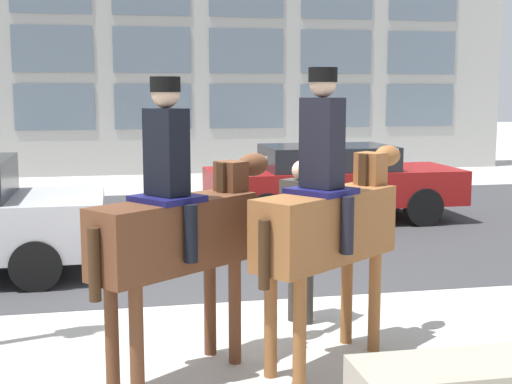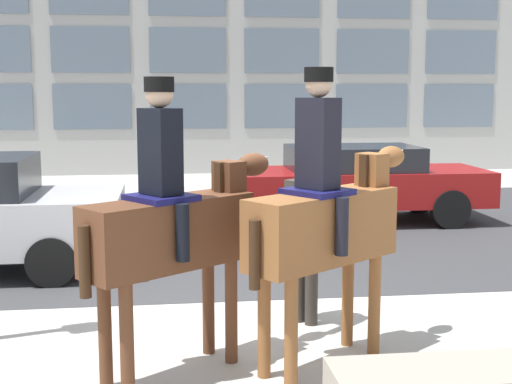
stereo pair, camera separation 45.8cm
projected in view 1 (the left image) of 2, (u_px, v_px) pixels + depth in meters
ground_plane at (226, 317)px, 7.52m from camera, size 80.00×80.00×0.00m
road_surface at (183, 230)px, 12.13m from camera, size 20.94×8.50×0.01m
mounted_horse_lead at (178, 226)px, 5.81m from camera, size 1.70×1.38×2.48m
mounted_horse_companion at (329, 217)px, 6.10m from camera, size 1.69×1.36×2.56m
pedestrian_bystander at (301, 229)px, 7.20m from camera, size 0.65×0.84×1.68m
street_car_far_lane at (332, 181)px, 12.87m from camera, size 4.54×1.78×1.37m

